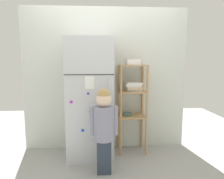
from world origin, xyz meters
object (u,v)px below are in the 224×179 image
refrigerator (90,99)px  child_standing (104,123)px  pantry_shelf_unit (132,97)px  fruit_bin (134,62)px

refrigerator → child_standing: 0.58m
pantry_shelf_unit → fruit_bin: (0.01, -0.01, 0.53)m
refrigerator → child_standing: size_ratio=1.60×
pantry_shelf_unit → refrigerator: bearing=-170.1°
child_standing → fruit_bin: (0.46, 0.61, 0.74)m
child_standing → pantry_shelf_unit: (0.45, 0.62, 0.21)m
refrigerator → fruit_bin: size_ratio=7.95×
refrigerator → fruit_bin: 0.84m
pantry_shelf_unit → fruit_bin: fruit_bin is taller
pantry_shelf_unit → child_standing: bearing=-126.2°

